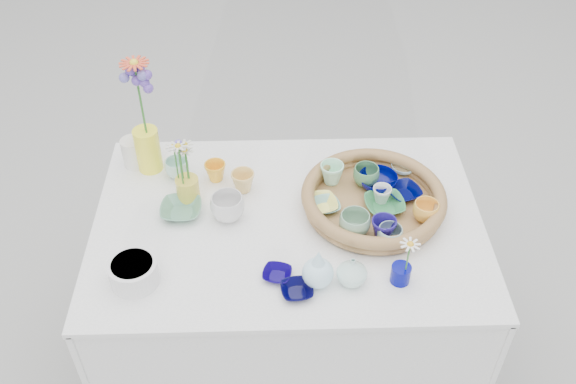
{
  "coord_description": "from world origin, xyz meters",
  "views": [
    {
      "loc": [
        -0.04,
        -1.49,
        2.22
      ],
      "look_at": [
        0.0,
        0.02,
        0.87
      ],
      "focal_mm": 40.0,
      "sensor_mm": 36.0,
      "label": 1
    }
  ],
  "objects_px": {
    "bud_vase_seafoam": "(352,271)",
    "tall_vase_yellow": "(148,150)",
    "display_table": "(288,356)",
    "wicker_tray": "(373,199)"
  },
  "relations": [
    {
      "from": "bud_vase_seafoam",
      "to": "tall_vase_yellow",
      "type": "height_order",
      "value": "tall_vase_yellow"
    },
    {
      "from": "bud_vase_seafoam",
      "to": "wicker_tray",
      "type": "bearing_deg",
      "value": 71.89
    },
    {
      "from": "display_table",
      "to": "wicker_tray",
      "type": "xyz_separation_m",
      "value": [
        0.28,
        0.05,
        0.8
      ]
    },
    {
      "from": "bud_vase_seafoam",
      "to": "tall_vase_yellow",
      "type": "bearing_deg",
      "value": 140.4
    },
    {
      "from": "display_table",
      "to": "tall_vase_yellow",
      "type": "height_order",
      "value": "tall_vase_yellow"
    },
    {
      "from": "bud_vase_seafoam",
      "to": "tall_vase_yellow",
      "type": "distance_m",
      "value": 0.85
    },
    {
      "from": "display_table",
      "to": "tall_vase_yellow",
      "type": "bearing_deg",
      "value": 149.66
    },
    {
      "from": "bud_vase_seafoam",
      "to": "tall_vase_yellow",
      "type": "xyz_separation_m",
      "value": [
        -0.66,
        0.54,
        0.03
      ]
    },
    {
      "from": "display_table",
      "to": "bud_vase_seafoam",
      "type": "xyz_separation_m",
      "value": [
        0.18,
        -0.26,
        0.81
      ]
    },
    {
      "from": "display_table",
      "to": "tall_vase_yellow",
      "type": "distance_m",
      "value": 1.01
    }
  ]
}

